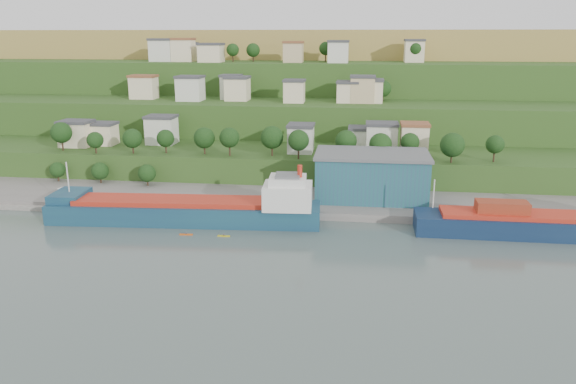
% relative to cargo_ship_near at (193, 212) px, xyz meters
% --- Properties ---
extents(ground, '(500.00, 500.00, 0.00)m').
position_rel_cargo_ship_near_xyz_m(ground, '(12.67, -9.57, -2.82)').
color(ground, '#485753').
rests_on(ground, ground).
extents(quay, '(220.00, 26.00, 4.00)m').
position_rel_cargo_ship_near_xyz_m(quay, '(32.67, 18.43, -2.82)').
color(quay, slate).
rests_on(quay, ground).
extents(pebble_beach, '(40.00, 18.00, 2.40)m').
position_rel_cargo_ship_near_xyz_m(pebble_beach, '(-42.33, 12.43, -2.82)').
color(pebble_beach, slate).
rests_on(pebble_beach, ground).
extents(hillside, '(360.00, 210.88, 96.00)m').
position_rel_cargo_ship_near_xyz_m(hillside, '(12.65, 159.12, -2.73)').
color(hillside, '#284719').
rests_on(hillside, ground).
extents(cargo_ship_near, '(69.17, 14.95, 17.63)m').
position_rel_cargo_ship_near_xyz_m(cargo_ship_near, '(0.00, 0.00, 0.00)').
color(cargo_ship_near, '#142F4D').
rests_on(cargo_ship_near, ground).
extents(cargo_ship_far, '(59.68, 10.02, 16.21)m').
position_rel_cargo_ship_near_xyz_m(cargo_ship_far, '(87.28, 0.77, -0.26)').
color(cargo_ship_far, '#0D1C3B').
rests_on(cargo_ship_far, ground).
extents(warehouse, '(31.09, 19.14, 12.80)m').
position_rel_cargo_ship_near_xyz_m(warehouse, '(44.75, 21.43, 5.62)').
color(warehouse, '#205961').
rests_on(warehouse, quay).
extents(caravan, '(7.05, 4.00, 3.10)m').
position_rel_cargo_ship_near_xyz_m(caravan, '(-39.03, 11.83, -0.07)').
color(caravan, white).
rests_on(caravan, pebble_beach).
extents(dinghy, '(4.50, 2.07, 0.87)m').
position_rel_cargo_ship_near_xyz_m(dinghy, '(-31.96, 8.54, -1.18)').
color(dinghy, silver).
rests_on(dinghy, pebble_beach).
extents(kayak_orange, '(3.20, 0.84, 0.79)m').
position_rel_cargo_ship_near_xyz_m(kayak_orange, '(1.00, -9.33, -2.58)').
color(kayak_orange, '#CE5212').
rests_on(kayak_orange, ground).
extents(kayak_yellow, '(2.94, 0.52, 0.74)m').
position_rel_cargo_ship_near_xyz_m(kayak_yellow, '(10.15, -9.17, -2.60)').
color(kayak_yellow, gold).
rests_on(kayak_yellow, ground).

